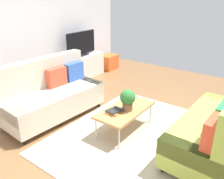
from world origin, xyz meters
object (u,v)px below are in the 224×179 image
couch_beige (52,94)px  couch_green (218,127)px  potted_plant (128,99)px  storage_trunk (109,62)px  bottle_1 (74,54)px  coffee_table (125,110)px  vase_0 (64,56)px  tv (81,44)px  tv_console (82,67)px  table_book_0 (114,112)px  bottle_0 (72,55)px

couch_beige → couch_green: (0.66, -2.84, 0.00)m
potted_plant → storage_trunk: bearing=42.2°
couch_beige → storage_trunk: couch_beige is taller
potted_plant → bottle_1: bearing=62.8°
couch_beige → coffee_table: couch_beige is taller
coffee_table → vase_0: 2.71m
couch_green → tv: 4.10m
potted_plant → coffee_table: bearing=72.0°
couch_beige → tv_console: (1.92, 1.04, -0.13)m
tv_console → vase_0: (-0.58, 0.05, 0.41)m
table_book_0 → vase_0: bearing=64.1°
couch_green → coffee_table: couch_green is taller
potted_plant → couch_beige: bearing=103.7°
tv_console → potted_plant: size_ratio=3.84×
coffee_table → table_book_0: bearing=162.6°
potted_plant → tv: bearing=58.0°
couch_beige → tv: 2.24m
storage_trunk → table_book_0: size_ratio=2.17×
couch_beige → bottle_0: 1.86m
tv_console → bottle_0: bearing=-174.1°
vase_0 → tv_console: bearing=-4.9°
storage_trunk → table_book_0: 3.68m
couch_beige → bottle_0: (1.54, 1.00, 0.30)m
tv → bottle_1: size_ratio=4.53×
coffee_table → bottle_1: size_ratio=4.98×
tv → bottle_0: tv is taller
potted_plant → table_book_0: potted_plant is taller
tv → bottle_1: (-0.29, -0.02, -0.20)m
coffee_table → bottle_0: size_ratio=5.08×
couch_beige → vase_0: (1.34, 1.09, 0.29)m
tv → vase_0: 0.62m
potted_plant → table_book_0: 0.31m
coffee_table → tv: tv is taller
tv_console → potted_plant: (-1.56, -2.52, 0.31)m
storage_trunk → potted_plant: bearing=-137.8°
couch_beige → tv_console: bearing=-148.2°
couch_green → vase_0: 4.00m
coffee_table → couch_beige: bearing=104.9°
couch_beige → storage_trunk: size_ratio=3.74×
couch_beige → bottle_0: couch_beige is taller
tv → potted_plant: 2.96m
coffee_table → potted_plant: potted_plant is taller
potted_plant → vase_0: (0.98, 2.57, 0.11)m
coffee_table → table_book_0: (-0.22, 0.07, 0.04)m
table_book_0 → coffee_table: bearing=-17.4°
storage_trunk → table_book_0: table_book_0 is taller
couch_green → bottle_1: (0.98, 3.84, 0.30)m
potted_plant → bottle_0: (1.18, 2.48, 0.12)m
couch_beige → table_book_0: (0.16, -1.35, -0.01)m
couch_beige → couch_green: bearing=106.4°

